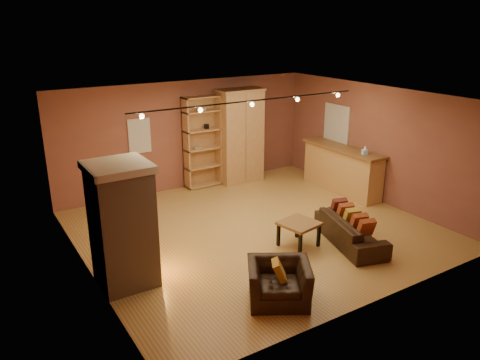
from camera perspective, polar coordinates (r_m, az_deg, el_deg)
floor at (r=10.06m, az=1.97°, el=-6.01°), size 7.00×7.00×0.00m
ceiling at (r=9.23m, az=2.17°, el=9.95°), size 7.00×7.00×0.00m
back_wall at (r=12.29m, az=-6.44°, el=5.46°), size 7.00×0.02×2.80m
left_wall at (r=8.23m, az=-18.63°, el=-2.30°), size 0.02×6.50×2.80m
right_wall at (r=11.80m, az=16.37°, el=4.24°), size 0.02×6.50×2.80m
fireplace at (r=7.92m, az=-14.09°, el=-5.34°), size 1.01×0.98×2.12m
back_window at (r=11.75m, az=-12.16°, el=5.28°), size 0.56×0.04×0.86m
bookcase at (r=12.36m, az=-4.75°, el=4.76°), size 0.99×0.38×2.41m
armoire at (r=12.69m, az=-0.05°, el=5.42°), size 1.24×0.71×2.54m
bar_counter at (r=12.34m, az=12.32°, el=1.33°), size 0.65×2.47×1.18m
tissue_box at (r=11.61m, az=14.99°, el=3.46°), size 0.15×0.15×0.22m
right_window at (r=12.67m, az=11.70°, el=6.75°), size 0.05×0.90×1.00m
loveseat at (r=9.55m, az=13.36°, el=-5.46°), size 1.04×1.93×0.77m
armchair at (r=7.52m, az=4.78°, el=-11.61°), size 1.17×1.05×0.85m
coffee_table at (r=9.24m, az=7.20°, el=-5.55°), size 0.78×0.78×0.51m
track_rail at (r=9.41m, az=1.47°, el=9.45°), size 5.20×0.09×0.13m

